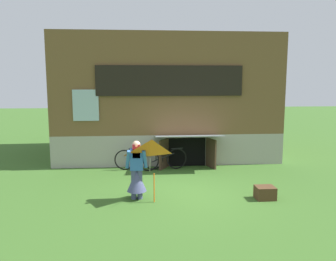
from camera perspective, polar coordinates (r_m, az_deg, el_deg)
name	(u,v)px	position (r m, az deg, el deg)	size (l,w,h in m)	color
ground_plane	(179,192)	(10.04, 1.80, -10.05)	(60.00, 60.00, 0.00)	#386023
log_house	(164,97)	(15.10, -0.58, 5.57)	(8.57, 6.28, 4.86)	#9E998E
person	(137,175)	(9.35, -5.15, -7.23)	(0.61, 0.52, 1.58)	#474C75
kite	(152,156)	(8.66, -2.63, -4.27)	(1.01, 1.04, 1.58)	orange
bicycle_black	(163,159)	(12.30, -0.84, -4.71)	(1.74, 0.41, 0.80)	black
bicycle_blue	(139,159)	(12.36, -4.82, -4.71)	(1.72, 0.13, 0.78)	black
wooden_crate	(265,193)	(9.80, 15.59, -9.78)	(0.50, 0.43, 0.34)	#4C331E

